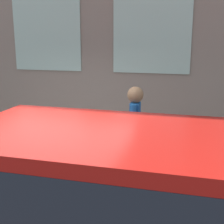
# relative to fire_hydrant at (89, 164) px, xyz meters

# --- Properties ---
(ground_plane) EXTENTS (80.00, 80.00, 0.00)m
(ground_plane) POSITION_rel_fire_hydrant_xyz_m (-0.60, 0.50, -0.56)
(ground_plane) COLOR #2D2D30
(sidewalk) EXTENTS (2.74, 60.00, 0.15)m
(sidewalk) POSITION_rel_fire_hydrant_xyz_m (0.77, 0.50, -0.48)
(sidewalk) COLOR #B2ADA3
(sidewalk) RESTS_ON ground_plane
(fire_hydrant) EXTENTS (0.29, 0.41, 0.79)m
(fire_hydrant) POSITION_rel_fire_hydrant_xyz_m (0.00, 0.00, 0.00)
(fire_hydrant) COLOR gray
(fire_hydrant) RESTS_ON sidewalk
(person) EXTENTS (0.42, 0.28, 1.73)m
(person) POSITION_rel_fire_hydrant_xyz_m (0.37, -0.72, 0.64)
(person) COLOR #232328
(person) RESTS_ON sidewalk
(parked_truck_red_near) EXTENTS (1.96, 5.19, 1.80)m
(parked_truck_red_near) POSITION_rel_fire_hydrant_xyz_m (-1.91, -0.92, 0.47)
(parked_truck_red_near) COLOR black
(parked_truck_red_near) RESTS_ON ground_plane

